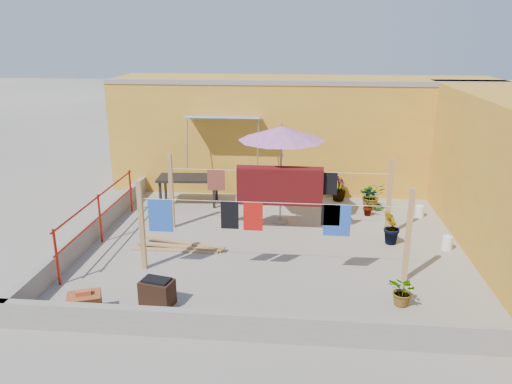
# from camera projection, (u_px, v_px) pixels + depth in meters

# --- Properties ---
(ground) EXTENTS (80.00, 80.00, 0.00)m
(ground) POSITION_uv_depth(u_px,v_px,m) (276.00, 245.00, 10.93)
(ground) COLOR #9E998E
(ground) RESTS_ON ground
(wall_back) EXTENTS (11.00, 3.27, 3.21)m
(wall_back) POSITION_uv_depth(u_px,v_px,m) (302.00, 132.00, 14.84)
(wall_back) COLOR gold
(wall_back) RESTS_ON ground
(parapet_front) EXTENTS (8.30, 0.16, 0.44)m
(parapet_front) POSITION_uv_depth(u_px,v_px,m) (262.00, 327.00, 7.47)
(parapet_front) COLOR gray
(parapet_front) RESTS_ON ground
(parapet_left) EXTENTS (0.16, 7.30, 0.44)m
(parapet_left) POSITION_uv_depth(u_px,v_px,m) (95.00, 229.00, 11.24)
(parapet_left) COLOR gray
(parapet_left) RESTS_ON ground
(red_railing) EXTENTS (0.05, 4.20, 1.10)m
(red_railing) POSITION_uv_depth(u_px,v_px,m) (99.00, 211.00, 10.87)
(red_railing) COLOR #A21B10
(red_railing) RESTS_ON ground
(clothesline_rig) EXTENTS (5.09, 2.35, 1.80)m
(clothesline_rig) POSITION_uv_depth(u_px,v_px,m) (278.00, 191.00, 11.12)
(clothesline_rig) COLOR tan
(clothesline_rig) RESTS_ON ground
(patio_umbrella) EXTENTS (2.47, 2.47, 2.44)m
(patio_umbrella) POSITION_uv_depth(u_px,v_px,m) (281.00, 134.00, 11.57)
(patio_umbrella) COLOR gray
(patio_umbrella) RESTS_ON ground
(outdoor_table) EXTENTS (1.67, 0.91, 0.76)m
(outdoor_table) POSITION_uv_depth(u_px,v_px,m) (189.00, 179.00, 13.35)
(outdoor_table) COLOR black
(outdoor_table) RESTS_ON ground
(brick_stack) EXTENTS (0.63, 0.55, 0.46)m
(brick_stack) POSITION_uv_depth(u_px,v_px,m) (85.00, 305.00, 8.12)
(brick_stack) COLOR #994E23
(brick_stack) RESTS_ON ground
(lumber_pile) EXTENTS (2.02, 0.58, 0.12)m
(lumber_pile) POSITION_uv_depth(u_px,v_px,m) (180.00, 246.00, 10.70)
(lumber_pile) COLOR tan
(lumber_pile) RESTS_ON ground
(brazier) EXTENTS (0.61, 0.47, 0.49)m
(brazier) POSITION_uv_depth(u_px,v_px,m) (157.00, 292.00, 8.44)
(brazier) COLOR #321F13
(brazier) RESTS_ON ground
(white_basin) EXTENTS (0.43, 0.43, 0.08)m
(white_basin) POSITION_uv_depth(u_px,v_px,m) (285.00, 325.00, 7.85)
(white_basin) COLOR white
(white_basin) RESTS_ON ground
(water_jug_a) EXTENTS (0.22, 0.22, 0.34)m
(water_jug_a) POSITION_uv_depth(u_px,v_px,m) (447.00, 243.00, 10.64)
(water_jug_a) COLOR white
(water_jug_a) RESTS_ON ground
(water_jug_b) EXTENTS (0.21, 0.21, 0.33)m
(water_jug_b) POSITION_uv_depth(u_px,v_px,m) (420.00, 211.00, 12.55)
(water_jug_b) COLOR white
(water_jug_b) RESTS_ON ground
(green_hose) EXTENTS (0.47, 0.47, 0.07)m
(green_hose) POSITION_uv_depth(u_px,v_px,m) (375.00, 207.00, 13.23)
(green_hose) COLOR #1C6B17
(green_hose) RESTS_ON ground
(plant_back_a) EXTENTS (0.69, 0.60, 0.73)m
(plant_back_a) POSITION_uv_depth(u_px,v_px,m) (372.00, 196.00, 13.05)
(plant_back_a) COLOR #185418
(plant_back_a) RESTS_ON ground
(plant_back_b) EXTENTS (0.47, 0.47, 0.71)m
(plant_back_b) POSITION_uv_depth(u_px,v_px,m) (339.00, 188.00, 13.71)
(plant_back_b) COLOR #185418
(plant_back_b) RESTS_ON ground
(plant_right_a) EXTENTS (0.45, 0.35, 0.76)m
(plant_right_a) POSITION_uv_depth(u_px,v_px,m) (369.00, 201.00, 12.57)
(plant_right_a) COLOR #185418
(plant_right_a) RESTS_ON ground
(plant_right_b) EXTENTS (0.40, 0.48, 0.79)m
(plant_right_b) POSITION_uv_depth(u_px,v_px,m) (392.00, 228.00, 10.82)
(plant_right_b) COLOR #185418
(plant_right_b) RESTS_ON ground
(plant_right_c) EXTENTS (0.64, 0.64, 0.54)m
(plant_right_c) POSITION_uv_depth(u_px,v_px,m) (404.00, 291.00, 8.41)
(plant_right_c) COLOR #185418
(plant_right_c) RESTS_ON ground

